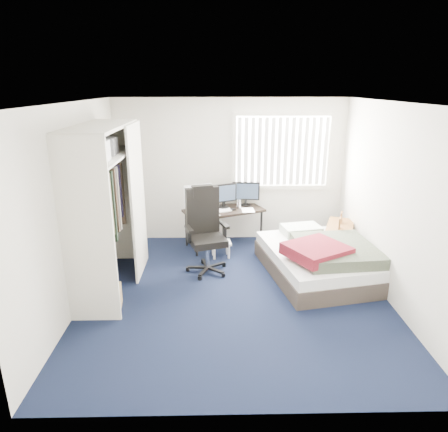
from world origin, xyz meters
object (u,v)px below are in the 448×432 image
at_px(desk, 223,207).
at_px(bed, 320,258).
at_px(office_chair, 206,239).
at_px(nightstand, 340,229).

height_order(desk, bed, desk).
height_order(office_chair, bed, office_chair).
bearing_deg(desk, office_chair, -106.16).
xyz_separation_m(desk, nightstand, (1.87, -0.56, -0.22)).
bearing_deg(bed, desk, 138.59).
bearing_deg(desk, nightstand, -16.64).
distance_m(desk, office_chair, 1.05).
xyz_separation_m(office_chair, bed, (1.68, -0.24, -0.23)).
distance_m(nightstand, bed, 0.85).
distance_m(office_chair, nightstand, 2.20).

